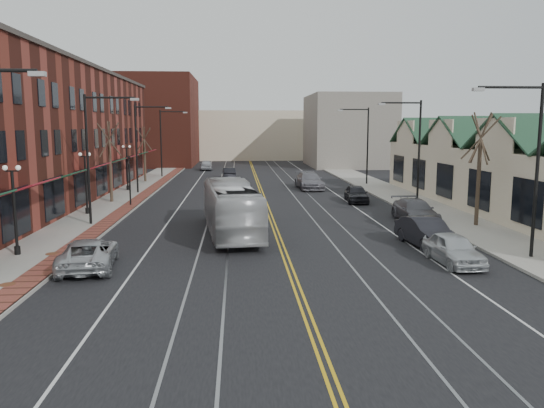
{
  "coord_description": "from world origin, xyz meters",
  "views": [
    {
      "loc": [
        -2.27,
        -17.45,
        6.23
      ],
      "look_at": [
        -0.39,
        11.19,
        2.0
      ],
      "focal_mm": 35.0,
      "sensor_mm": 36.0,
      "label": 1
    }
  ],
  "objects": [
    {
      "name": "parked_car_a",
      "position": [
        7.5,
        5.43,
        0.7
      ],
      "size": [
        1.82,
        4.19,
        1.41
      ],
      "primitive_type": "imported",
      "rotation": [
        0.0,
        0.0,
        0.04
      ],
      "color": "silver",
      "rests_on": "ground"
    },
    {
      "name": "tree_left_far",
      "position": [
        -12.5,
        42.0,
        3.28
      ],
      "size": [
        1.66,
        1.28,
        6.02
      ],
      "color": "#382B21",
      "rests_on": "sidewalk_left"
    },
    {
      "name": "streetlight_l_1",
      "position": [
        -11.05,
        16.0,
        5.03
      ],
      "size": [
        3.33,
        0.25,
        8.0
      ],
      "color": "black",
      "rests_on": "sidewalk_left"
    },
    {
      "name": "distant_car_right",
      "position": [
        4.88,
        34.67,
        0.83
      ],
      "size": [
        2.62,
        5.81,
        1.65
      ],
      "primitive_type": "imported",
      "rotation": [
        0.0,
        0.0,
        0.05
      ],
      "color": "slate",
      "rests_on": "ground"
    },
    {
      "name": "tree_left_near",
      "position": [
        -12.5,
        26.0,
        3.51
      ],
      "size": [
        1.78,
        1.37,
        6.48
      ],
      "color": "#382B21",
      "rests_on": "sidewalk_left"
    },
    {
      "name": "streetlight_r_0",
      "position": [
        11.05,
        6.0,
        5.03
      ],
      "size": [
        3.33,
        0.25,
        8.0
      ],
      "color": "black",
      "rests_on": "sidewalk_right"
    },
    {
      "name": "parked_car_c",
      "position": [
        9.3,
        15.98,
        0.74
      ],
      "size": [
        2.09,
        5.12,
        1.49
      ],
      "primitive_type": "imported",
      "rotation": [
        0.0,
        0.0,
        0.0
      ],
      "color": "#59585F",
      "rests_on": "ground"
    },
    {
      "name": "distant_car_far",
      "position": [
        -6.7,
        58.44,
        0.73
      ],
      "size": [
        1.91,
        4.36,
        1.46
      ],
      "primitive_type": "imported",
      "rotation": [
        0.0,
        0.0,
        3.19
      ],
      "color": "#ADAEB4",
      "rests_on": "ground"
    },
    {
      "name": "manhole_mid",
      "position": [
        -11.2,
        3.0,
        0.16
      ],
      "size": [
        0.6,
        0.6,
        0.02
      ],
      "primitive_type": "cylinder",
      "color": "#592D19",
      "rests_on": "sidewalk_left"
    },
    {
      "name": "ground",
      "position": [
        0.0,
        0.0,
        0.0
      ],
      "size": [
        160.0,
        160.0,
        0.0
      ],
      "primitive_type": "plane",
      "color": "black",
      "rests_on": "ground"
    },
    {
      "name": "backdrop_left",
      "position": [
        -16.0,
        70.0,
        7.0
      ],
      "size": [
        14.0,
        18.0,
        14.0
      ],
      "primitive_type": "cube",
      "color": "maroon",
      "rests_on": "ground"
    },
    {
      "name": "distant_car_left",
      "position": [
        -3.27,
        45.91,
        0.66
      ],
      "size": [
        1.71,
        4.12,
        1.33
      ],
      "primitive_type": "imported",
      "rotation": [
        0.0,
        0.0,
        3.22
      ],
      "color": "black",
      "rests_on": "ground"
    },
    {
      "name": "traffic_signal",
      "position": [
        -10.6,
        24.0,
        2.35
      ],
      "size": [
        0.18,
        0.15,
        3.8
      ],
      "color": "black",
      "rests_on": "sidewalk_left"
    },
    {
      "name": "building_right",
      "position": [
        18.0,
        20.0,
        2.3
      ],
      "size": [
        8.0,
        36.0,
        4.6
      ],
      "primitive_type": "cube",
      "color": "beige",
      "rests_on": "ground"
    },
    {
      "name": "lamppost_l_3",
      "position": [
        -12.8,
        34.0,
        2.2
      ],
      "size": [
        0.84,
        0.28,
        4.27
      ],
      "color": "black",
      "rests_on": "sidewalk_left"
    },
    {
      "name": "streetlight_l_2",
      "position": [
        -11.05,
        32.0,
        5.03
      ],
      "size": [
        3.33,
        0.25,
        8.0
      ],
      "color": "black",
      "rests_on": "sidewalk_left"
    },
    {
      "name": "streetlight_l_3",
      "position": [
        -11.05,
        48.0,
        5.03
      ],
      "size": [
        3.33,
        0.25,
        8.0
      ],
      "color": "black",
      "rests_on": "sidewalk_left"
    },
    {
      "name": "streetlight_r_1",
      "position": [
        11.05,
        22.0,
        5.03
      ],
      "size": [
        3.33,
        0.25,
        8.0
      ],
      "color": "black",
      "rests_on": "sidewalk_right"
    },
    {
      "name": "sidewalk_right",
      "position": [
        12.0,
        20.0,
        0.07
      ],
      "size": [
        4.0,
        120.0,
        0.15
      ],
      "primitive_type": "cube",
      "color": "gray",
      "rests_on": "ground"
    },
    {
      "name": "manhole_far",
      "position": [
        -11.2,
        8.0,
        0.16
      ],
      "size": [
        0.6,
        0.6,
        0.02
      ],
      "primitive_type": "cylinder",
      "color": "#592D19",
      "rests_on": "sidewalk_left"
    },
    {
      "name": "parked_car_b",
      "position": [
        7.5,
        8.97,
        0.76
      ],
      "size": [
        2.11,
        4.76,
        1.52
      ],
      "primitive_type": "imported",
      "rotation": [
        0.0,
        0.0,
        0.11
      ],
      "color": "black",
      "rests_on": "ground"
    },
    {
      "name": "streetlight_r_2",
      "position": [
        11.05,
        38.0,
        5.03
      ],
      "size": [
        3.33,
        0.25,
        8.0
      ],
      "color": "black",
      "rests_on": "sidewalk_right"
    },
    {
      "name": "backdrop_right",
      "position": [
        15.0,
        65.0,
        5.5
      ],
      "size": [
        12.0,
        16.0,
        11.0
      ],
      "primitive_type": "cube",
      "color": "slate",
      "rests_on": "ground"
    },
    {
      "name": "parked_suv",
      "position": [
        -8.83,
        5.74,
        0.67
      ],
      "size": [
        2.84,
        5.1,
        1.35
      ],
      "primitive_type": "imported",
      "rotation": [
        0.0,
        0.0,
        3.27
      ],
      "color": "#B3B6BA",
      "rests_on": "ground"
    },
    {
      "name": "lamppost_l_2",
      "position": [
        -12.8,
        20.0,
        2.2
      ],
      "size": [
        0.84,
        0.28,
        4.27
      ],
      "color": "black",
      "rests_on": "sidewalk_left"
    },
    {
      "name": "backdrop_mid",
      "position": [
        0.0,
        85.0,
        4.5
      ],
      "size": [
        22.0,
        14.0,
        9.0
      ],
      "primitive_type": "cube",
      "color": "beige",
      "rests_on": "ground"
    },
    {
      "name": "parked_car_d",
      "position": [
        7.5,
        25.24,
        0.71
      ],
      "size": [
        2.0,
        4.3,
        1.42
      ],
      "primitive_type": "imported",
      "rotation": [
        0.0,
        0.0,
        -0.08
      ],
      "color": "black",
      "rests_on": "ground"
    },
    {
      "name": "tree_right_mid",
      "position": [
        12.5,
        14.0,
        3.75
      ],
      "size": [
        1.9,
        1.46,
        6.93
      ],
      "color": "#382B21",
      "rests_on": "sidewalk_right"
    },
    {
      "name": "transit_bus",
      "position": [
        -2.65,
        12.97,
        1.51
      ],
      "size": [
        3.74,
        11.09,
        3.03
      ],
      "primitive_type": "imported",
      "rotation": [
        0.0,
        0.0,
        3.25
      ],
      "color": "#B9BABC",
      "rests_on": "ground"
    },
    {
      "name": "lamppost_l_1",
      "position": [
        -12.8,
        8.0,
        2.2
      ],
      "size": [
        0.84,
        0.28,
        4.27
      ],
      "color": "black",
      "rests_on": "sidewalk_left"
    },
    {
      "name": "sidewalk_left",
      "position": [
        -12.0,
        20.0,
        0.07
      ],
      "size": [
        4.0,
        120.0,
        0.15
      ],
      "primitive_type": "cube",
      "color": "gray",
      "rests_on": "ground"
    },
    {
      "name": "building_left",
      "position": [
        -19.0,
        27.0,
        5.5
      ],
      "size": [
        10.0,
        50.0,
        11.0
      ],
      "primitive_type": "cube",
      "color": "maroon",
      "rests_on": "ground"
    }
  ]
}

